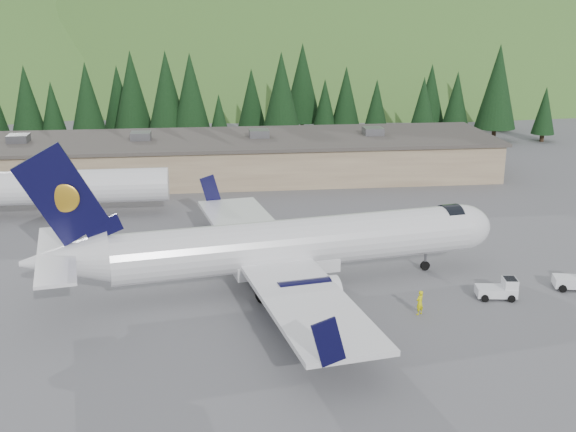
# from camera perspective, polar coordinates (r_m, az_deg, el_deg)

# --- Properties ---
(ground) EXTENTS (600.00, 600.00, 0.00)m
(ground) POSITION_cam_1_polar(r_m,az_deg,el_deg) (58.58, 0.69, -5.43)
(ground) COLOR #5C5C62
(airliner) EXTENTS (38.02, 35.86, 12.64)m
(airliner) POSITION_cam_1_polar(r_m,az_deg,el_deg) (57.10, -0.37, -2.41)
(airliner) COLOR white
(airliner) RESTS_ON ground
(second_airliner) EXTENTS (27.50, 11.00, 10.05)m
(second_airliner) POSITION_cam_1_polar(r_m,az_deg,el_deg) (80.12, -19.42, 2.20)
(second_airliner) COLOR white
(second_airliner) RESTS_ON ground
(baggage_tug_a) EXTENTS (3.20, 2.18, 1.61)m
(baggage_tug_a) POSITION_cam_1_polar(r_m,az_deg,el_deg) (58.08, 16.40, -5.57)
(baggage_tug_a) COLOR white
(baggage_tug_a) RESTS_ON ground
(terminal_building) EXTENTS (71.00, 17.00, 6.10)m
(terminal_building) POSITION_cam_1_polar(r_m,az_deg,el_deg) (93.88, -5.34, 4.65)
(terminal_building) COLOR #8C7258
(terminal_building) RESTS_ON ground
(ramp_worker) EXTENTS (0.81, 0.75, 1.86)m
(ramp_worker) POSITION_cam_1_polar(r_m,az_deg,el_deg) (53.72, 10.37, -6.75)
(ramp_worker) COLOR yellow
(ramp_worker) RESTS_ON ground
(tree_line) EXTENTS (112.07, 18.36, 14.32)m
(tree_line) POSITION_cam_1_polar(r_m,az_deg,el_deg) (115.73, -6.27, 9.36)
(tree_line) COLOR black
(tree_line) RESTS_ON ground
(hills) EXTENTS (614.00, 330.00, 300.00)m
(hills) POSITION_cam_1_polar(r_m,az_deg,el_deg) (287.86, 5.89, -4.80)
(hills) COLOR #2F581D
(hills) RESTS_ON ground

